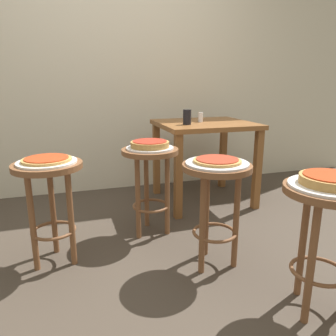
% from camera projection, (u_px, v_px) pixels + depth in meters
% --- Properties ---
extents(ground_plane, '(6.00, 6.00, 0.00)m').
position_uv_depth(ground_plane, '(152.00, 265.00, 2.05)').
color(ground_plane, '#42382D').
extents(back_wall, '(6.00, 0.10, 3.00)m').
position_uv_depth(back_wall, '(107.00, 40.00, 3.18)').
color(back_wall, beige).
rests_on(back_wall, ground_plane).
extents(stool_foreground, '(0.41, 0.41, 0.65)m').
position_uv_depth(stool_foreground, '(325.00, 220.00, 1.53)').
color(stool_foreground, brown).
rests_on(stool_foreground, ground_plane).
extents(serving_plate_foreground, '(0.37, 0.37, 0.01)m').
position_uv_depth(serving_plate_foreground, '(330.00, 186.00, 1.49)').
color(serving_plate_foreground, silver).
rests_on(serving_plate_foreground, stool_foreground).
extents(pizza_foreground, '(0.27, 0.27, 0.05)m').
position_uv_depth(pizza_foreground, '(331.00, 180.00, 1.48)').
color(pizza_foreground, '#B78442').
rests_on(pizza_foreground, serving_plate_foreground).
extents(stool_middle, '(0.41, 0.41, 0.65)m').
position_uv_depth(stool_middle, '(216.00, 190.00, 1.94)').
color(stool_middle, brown).
rests_on(stool_middle, ground_plane).
extents(serving_plate_middle, '(0.37, 0.37, 0.01)m').
position_uv_depth(serving_plate_middle, '(217.00, 163.00, 1.90)').
color(serving_plate_middle, silver).
rests_on(serving_plate_middle, stool_middle).
extents(pizza_middle, '(0.28, 0.28, 0.02)m').
position_uv_depth(pizza_middle, '(217.00, 160.00, 1.89)').
color(pizza_middle, tan).
rests_on(pizza_middle, serving_plate_middle).
extents(stool_leftside, '(0.41, 0.41, 0.65)m').
position_uv_depth(stool_leftside, '(50.00, 189.00, 1.97)').
color(stool_leftside, brown).
rests_on(stool_leftside, ground_plane).
extents(serving_plate_leftside, '(0.35, 0.35, 0.01)m').
position_uv_depth(serving_plate_leftside, '(47.00, 162.00, 1.92)').
color(serving_plate_leftside, white).
rests_on(serving_plate_leftside, stool_leftside).
extents(pizza_leftside, '(0.29, 0.29, 0.02)m').
position_uv_depth(pizza_leftside, '(47.00, 159.00, 1.92)').
color(pizza_leftside, tan).
rests_on(pizza_leftside, serving_plate_leftside).
extents(stool_rear, '(0.41, 0.41, 0.65)m').
position_uv_depth(stool_rear, '(150.00, 171.00, 2.37)').
color(stool_rear, brown).
rests_on(stool_rear, ground_plane).
extents(serving_plate_rear, '(0.34, 0.34, 0.01)m').
position_uv_depth(serving_plate_rear, '(150.00, 148.00, 2.33)').
color(serving_plate_rear, silver).
rests_on(serving_plate_rear, stool_rear).
extents(pizza_rear, '(0.27, 0.27, 0.05)m').
position_uv_depth(pizza_rear, '(150.00, 144.00, 2.32)').
color(pizza_rear, '#B78442').
rests_on(pizza_rear, serving_plate_rear).
extents(dining_table, '(0.84, 0.76, 0.75)m').
position_uv_depth(dining_table, '(204.00, 136.00, 3.01)').
color(dining_table, brown).
rests_on(dining_table, ground_plane).
extents(cup_near_edge, '(0.07, 0.07, 0.13)m').
position_uv_depth(cup_near_edge, '(187.00, 117.00, 2.79)').
color(cup_near_edge, black).
rests_on(cup_near_edge, dining_table).
extents(condiment_shaker, '(0.04, 0.04, 0.09)m').
position_uv_depth(condiment_shaker, '(201.00, 117.00, 2.97)').
color(condiment_shaker, white).
rests_on(condiment_shaker, dining_table).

